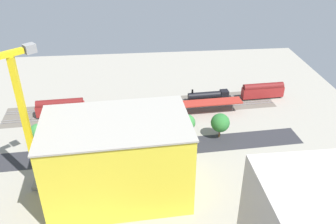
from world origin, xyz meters
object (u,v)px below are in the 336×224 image
Objects in this scene: passenger_coach at (263,90)px; traffic_light at (157,145)px; parked_car_0 at (187,151)px; street_tree_1 at (220,123)px; box_truck_0 at (101,152)px; street_tree_5 at (113,130)px; box_truck_1 at (103,151)px; locomotive at (210,96)px; street_tree_4 at (187,123)px; street_tree_3 at (38,132)px; box_truck_2 at (153,151)px; parked_car_2 at (142,153)px; construction_building at (118,160)px; platform_canopy_near at (163,106)px; freight_coach_far at (60,107)px; parked_car_3 at (120,156)px; street_tree_2 at (49,131)px; tower_crane at (13,116)px; parked_car_1 at (165,153)px; street_tree_0 at (93,127)px.

passenger_coach is 54.48m from traffic_light.
street_tree_1 is (-11.41, -7.40, 4.51)m from parked_car_0.
box_truck_0 is 16.48m from traffic_light.
box_truck_1 is at bearing 68.16° from street_tree_5.
locomotive is 26.63m from street_tree_4.
street_tree_5 is at bearing -19.68° from parked_car_0.
street_tree_3 is at bearing 22.26° from locomotive.
street_tree_4 is (12.39, 23.34, 3.28)m from locomotive.
box_truck_2 is (-14.44, 1.56, -0.03)m from box_truck_1.
parked_car_2 is (47.11, 32.12, -2.53)m from passenger_coach.
construction_building is (32.81, 47.34, 8.66)m from locomotive.
platform_canopy_near is 3.39× the size of freight_coach_far.
parked_car_2 is 32.30m from street_tree_3.
street_tree_1 reaches higher than platform_canopy_near.
parked_car_3 is (14.63, 22.48, -3.45)m from platform_canopy_near.
locomotive is at bearing -140.92° from box_truck_1.
locomotive reaches higher than box_truck_0.
street_tree_2 is at bearing 89.51° from freight_coach_far.
box_truck_0 is (11.74, -0.66, 0.86)m from parked_car_2.
street_tree_4 reaches higher than traffic_light.
street_tree_2 is at bearing 167.28° from street_tree_3.
construction_building reaches higher than locomotive.
locomotive is at bearing -94.95° from street_tree_1.
box_truck_1 is 27.06m from street_tree_4.
platform_canopy_near is 53.57m from tower_crane.
freight_coach_far reaches higher than parked_car_3.
freight_coach_far is at bearing -32.55° from parked_car_0.
street_tree_5 is (33.32, -0.44, -0.74)m from street_tree_1.
box_truck_0 is 1.01× the size of street_tree_1.
locomotive is 40.71m from traffic_light.
street_tree_3 is (30.92, -8.44, 4.05)m from parked_car_2.
street_tree_4 is (-21.06, -9.28, 4.36)m from parked_car_3.
box_truck_0 is 1.08× the size of street_tree_4.
construction_building is 23.94m from street_tree_5.
parked_car_0 is 0.41× the size of box_truck_1.
parked_car_2 is (6.97, -0.21, 0.05)m from parked_car_1.
box_truck_1 is at bearing -142.73° from tower_crane.
street_tree_2 is 1.06× the size of street_tree_4.
street_tree_0 is at bearing 29.64° from locomotive.
traffic_light is (10.28, 10.36, -0.50)m from street_tree_4.
parked_car_1 is 3.82m from box_truck_2.
parked_car_2 is 0.85× the size of parked_car_3.
parked_car_3 is 0.63× the size of street_tree_4.
street_tree_4 is (32.51, 23.33, 1.81)m from passenger_coach.
passenger_coach is 1.94× the size of box_truck_0.
parked_car_0 is 0.57× the size of street_tree_3.
street_tree_4 is at bearing -133.83° from construction_building.
locomotive is 47.76m from street_tree_0.
street_tree_4 is at bearing 115.95° from platform_canopy_near.
street_tree_1 is 1.13× the size of street_tree_5.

